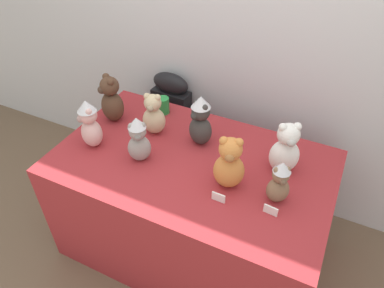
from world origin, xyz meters
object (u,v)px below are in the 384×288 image
object	(u,v)px
teddy_bear_sand	(154,115)
teddy_bear_mocha	(279,183)
instrument_case	(172,126)
party_cup_green	(163,105)
teddy_bear_charcoal	(200,121)
teddy_bear_blush	(90,124)
teddy_bear_cocoa	(111,100)
teddy_bear_snow	(285,149)
teddy_bear_ginger	(229,164)
display_table	(192,206)
teddy_bear_ash	(139,140)

from	to	relation	value
teddy_bear_sand	teddy_bear_mocha	distance (m)	0.85
instrument_case	party_cup_green	size ratio (longest dim) A/B	8.36
teddy_bear_charcoal	teddy_bear_blush	xyz separation A→B (m)	(-0.56, -0.29, -0.01)
teddy_bear_cocoa	teddy_bear_snow	distance (m)	1.10
teddy_bear_mocha	teddy_bear_ginger	world-z (taller)	teddy_bear_ginger
display_table	party_cup_green	bearing A→B (deg)	137.40
teddy_bear_cocoa	teddy_bear_snow	bearing A→B (deg)	32.63
instrument_case	teddy_bear_sand	xyz separation A→B (m)	(0.14, -0.46, 0.43)
teddy_bear_charcoal	teddy_bear_blush	world-z (taller)	teddy_bear_charcoal
teddy_bear_ash	teddy_bear_snow	xyz separation A→B (m)	(0.74, 0.26, 0.01)
display_table	teddy_bear_cocoa	world-z (taller)	teddy_bear_cocoa
teddy_bear_snow	party_cup_green	xyz separation A→B (m)	(-0.85, 0.20, -0.09)
teddy_bear_charcoal	teddy_bear_snow	size ratio (longest dim) A/B	1.03
teddy_bear_ash	teddy_bear_mocha	bearing A→B (deg)	-31.13
teddy_bear_charcoal	display_table	bearing A→B (deg)	-56.13
display_table	teddy_bear_ginger	world-z (taller)	teddy_bear_ginger
instrument_case	teddy_bear_cocoa	distance (m)	0.66
teddy_bear_snow	teddy_bear_sand	bearing A→B (deg)	150.60
party_cup_green	teddy_bear_snow	bearing A→B (deg)	-13.39
teddy_bear_sand	party_cup_green	bearing A→B (deg)	92.04
teddy_bear_sand	teddy_bear_mocha	xyz separation A→B (m)	(0.82, -0.22, -0.01)
teddy_bear_blush	teddy_bear_ginger	world-z (taller)	teddy_bear_ginger
teddy_bear_cocoa	teddy_bear_ash	bearing A→B (deg)	-2.97
teddy_bear_ash	teddy_bear_cocoa	distance (m)	0.44
teddy_bear_ginger	teddy_bear_ash	bearing A→B (deg)	166.53
display_table	teddy_bear_sand	size ratio (longest dim) A/B	5.71
teddy_bear_blush	teddy_bear_mocha	distance (m)	1.09
teddy_bear_ash	teddy_bear_snow	world-z (taller)	teddy_bear_snow
teddy_bear_blush	teddy_bear_ginger	distance (m)	0.83
teddy_bear_charcoal	party_cup_green	bearing A→B (deg)	177.46
teddy_bear_charcoal	teddy_bear_ash	distance (m)	0.37
teddy_bear_sand	party_cup_green	distance (m)	0.23
teddy_bear_charcoal	teddy_bear_blush	bearing A→B (deg)	-127.69
teddy_bear_snow	party_cup_green	world-z (taller)	teddy_bear_snow
teddy_bear_sand	teddy_bear_blush	distance (m)	0.37
teddy_bear_sand	teddy_bear_charcoal	bearing A→B (deg)	-7.31
teddy_bear_charcoal	teddy_bear_ginger	xyz separation A→B (m)	(0.28, -0.26, -0.01)
teddy_bear_ash	teddy_bear_blush	world-z (taller)	teddy_bear_blush
teddy_bear_blush	teddy_bear_cocoa	bearing A→B (deg)	131.53
teddy_bear_ash	teddy_bear_cocoa	world-z (taller)	teddy_bear_cocoa
teddy_bear_snow	instrument_case	bearing A→B (deg)	124.03
teddy_bear_blush	instrument_case	bearing A→B (deg)	112.64
teddy_bear_sand	teddy_bear_ginger	distance (m)	0.61
instrument_case	party_cup_green	bearing A→B (deg)	-69.05
teddy_bear_sand	teddy_bear_charcoal	distance (m)	0.30
teddy_bear_blush	teddy_bear_mocha	size ratio (longest dim) A/B	1.23
instrument_case	teddy_bear_mocha	bearing A→B (deg)	-31.90
teddy_bear_charcoal	teddy_bear_cocoa	distance (m)	0.60
teddy_bear_cocoa	teddy_bear_snow	size ratio (longest dim) A/B	1.01
instrument_case	teddy_bear_ginger	bearing A→B (deg)	-40.82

